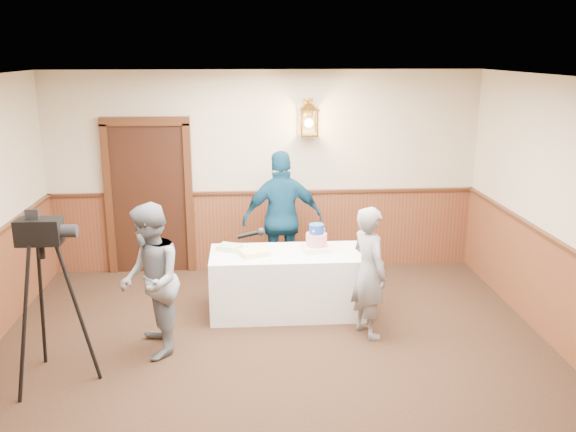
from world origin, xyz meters
name	(u,v)px	position (x,y,z in m)	size (l,w,h in m)	color
ground	(278,399)	(0.00, 0.00, 0.00)	(7.00, 7.00, 0.00)	black
room_shell	(269,224)	(-0.05, 0.45, 1.52)	(6.02, 7.02, 2.81)	#C6B695
display_table	(287,282)	(0.21, 1.90, 0.38)	(1.80, 0.80, 0.75)	white
tiered_cake	(316,240)	(0.56, 1.96, 0.88)	(0.34, 0.34, 0.32)	#FFE8BE
sheet_cake_yellow	(254,253)	(-0.18, 1.83, 0.78)	(0.32, 0.24, 0.07)	#FFFC98
sheet_cake_green	(229,247)	(-0.47, 2.05, 0.78)	(0.26, 0.21, 0.06)	#A4DC9B
interviewer	(150,281)	(-1.24, 0.97, 0.80)	(1.54, 0.88, 1.59)	slate
baker	(369,272)	(1.05, 1.24, 0.73)	(0.53, 0.35, 1.46)	gray
assistant_p	(283,219)	(0.21, 2.81, 0.91)	(1.06, 0.44, 1.81)	navy
tv_camera_rig	(48,311)	(-2.11, 0.47, 0.72)	(0.63, 0.59, 1.60)	black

